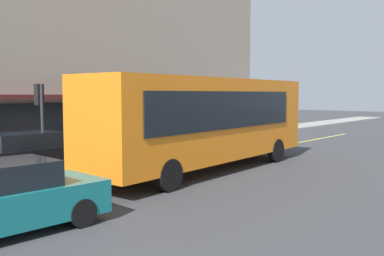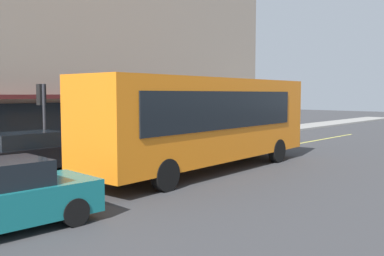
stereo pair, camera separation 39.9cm
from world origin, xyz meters
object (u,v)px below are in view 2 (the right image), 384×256
Objects in this scene: traffic_light at (42,103)px; pedestrian_waiting at (159,125)px; bus at (207,119)px; car_black at (22,154)px.

traffic_light reaches higher than pedestrian_waiting.
bus is at bearing -122.69° from pedestrian_waiting.
car_black is at bearing -133.80° from traffic_light.
bus is 6.92m from car_black.
bus reaches higher than car_black.
traffic_light is at bearing 46.20° from car_black.
bus is at bearing -64.58° from traffic_light.
car_black is at bearing -161.22° from pedestrian_waiting.
car_black is (-1.91, -1.99, -1.79)m from traffic_light.
traffic_light is 2.01× the size of pedestrian_waiting.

